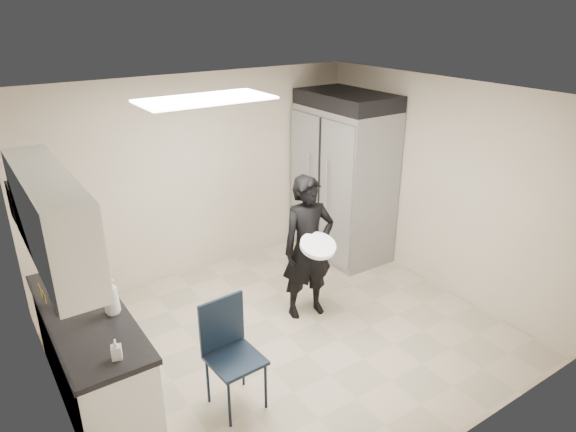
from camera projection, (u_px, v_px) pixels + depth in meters
floor at (286, 335)px, 5.63m from camera, size 4.50×4.50×0.00m
ceiling at (285, 96)px, 4.62m from camera, size 4.50×4.50×0.00m
back_wall at (200, 176)px, 6.65m from camera, size 4.50×0.00×4.50m
left_wall at (44, 293)px, 3.96m from camera, size 0.00×4.00×4.00m
right_wall at (438, 186)px, 6.29m from camera, size 0.00×4.00×4.00m
ceiling_panel at (205, 99)px, 4.63m from camera, size 1.20×0.60×0.02m
lower_counter at (93, 358)px, 4.61m from camera, size 0.60×1.90×0.86m
countertop at (85, 315)px, 4.43m from camera, size 0.64×1.95×0.05m
sink at (81, 303)px, 4.64m from camera, size 0.42×0.40×0.14m
faucet at (54, 295)px, 4.48m from camera, size 0.02×0.02×0.24m
upper_cabinets at (50, 218)px, 4.00m from camera, size 0.35×1.80×0.75m
towel_dispenser at (22, 200)px, 4.93m from camera, size 0.22×0.30×0.35m
notice_sticker_left at (44, 296)px, 4.07m from camera, size 0.00×0.12×0.07m
notice_sticker_right at (40, 290)px, 4.24m from camera, size 0.00×0.12×0.07m
commercial_fridge at (343, 183)px, 7.14m from camera, size 0.80×1.35×2.10m
fridge_compressor at (347, 100)px, 6.70m from camera, size 0.80×1.35×0.20m
folding_chair at (235, 360)px, 4.48m from camera, size 0.46×0.46×0.99m
man_tuxedo at (308, 248)px, 5.74m from camera, size 0.68×0.52×1.68m
bucket_lid at (318, 246)px, 5.47m from camera, size 0.46×0.46×0.05m
soap_bottle_a at (111, 296)px, 4.34m from camera, size 0.18×0.18×0.34m
soap_bottle_b at (116, 349)px, 3.82m from camera, size 0.09×0.10×0.16m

